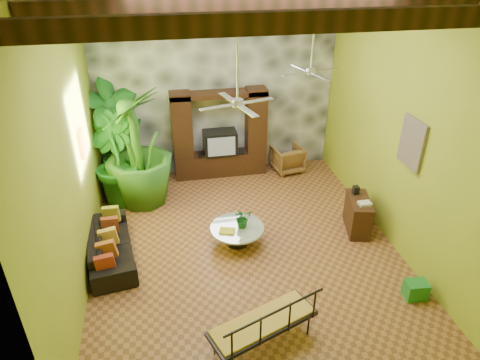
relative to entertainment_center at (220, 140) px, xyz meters
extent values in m
plane|color=brown|center=(0.00, -3.14, -0.97)|extent=(7.00, 7.00, 0.00)
cube|color=#91A224|center=(0.00, 0.36, 1.53)|extent=(6.00, 0.02, 5.00)
cube|color=#91A224|center=(-3.00, -3.14, 1.53)|extent=(0.02, 7.00, 5.00)
cube|color=#91A224|center=(3.00, -3.14, 1.53)|extent=(0.02, 7.00, 5.00)
cube|color=#3C4044|center=(0.00, 0.30, 1.53)|extent=(5.98, 0.10, 4.98)
cube|color=#3B1E12|center=(0.00, -5.74, 3.81)|extent=(5.95, 0.16, 0.22)
cube|color=#3B1E12|center=(0.00, -4.44, 3.81)|extent=(5.95, 0.16, 0.22)
cube|color=black|center=(0.00, 0.00, -0.67)|extent=(2.40, 0.50, 0.60)
cube|color=black|center=(-0.95, 0.00, 0.33)|extent=(0.50, 0.48, 2.00)
cube|color=black|center=(0.95, 0.00, 0.33)|extent=(0.50, 0.48, 2.00)
cube|color=black|center=(0.00, 0.00, 1.23)|extent=(2.40, 0.48, 0.12)
cube|color=black|center=(0.00, -0.02, -0.05)|extent=(0.85, 0.52, 0.62)
cube|color=#8C99A8|center=(0.00, -0.29, -0.05)|extent=(0.70, 0.02, 0.50)
cylinder|color=#BCBCC1|center=(-0.20, -3.54, 3.13)|extent=(0.04, 0.04, 1.80)
cylinder|color=#BCBCC1|center=(-0.20, -3.54, 2.23)|extent=(0.18, 0.18, 0.12)
cube|color=#BCBCC1|center=(0.15, -3.44, 2.21)|extent=(0.58, 0.26, 0.01)
cube|color=#BCBCC1|center=(-0.29, -3.19, 2.21)|extent=(0.26, 0.58, 0.01)
cube|color=#BCBCC1|center=(-0.55, -3.63, 2.21)|extent=(0.58, 0.26, 0.01)
cube|color=#BCBCC1|center=(-0.11, -3.88, 2.21)|extent=(0.26, 0.58, 0.01)
cylinder|color=#BCBCC1|center=(1.60, -1.94, 3.13)|extent=(0.04, 0.04, 1.80)
cylinder|color=#BCBCC1|center=(1.60, -1.94, 2.23)|extent=(0.18, 0.18, 0.12)
cube|color=#BCBCC1|center=(1.95, -1.84, 2.21)|extent=(0.58, 0.26, 0.01)
cube|color=#BCBCC1|center=(1.51, -1.59, 2.21)|extent=(0.26, 0.58, 0.01)
cube|color=#BCBCC1|center=(1.25, -2.03, 2.21)|extent=(0.58, 0.26, 0.01)
cube|color=#BCBCC1|center=(1.69, -2.28, 2.21)|extent=(0.26, 0.58, 0.01)
cube|color=gold|center=(-2.96, -2.14, 1.13)|extent=(0.06, 0.32, 0.55)
cube|color=#275692|center=(2.96, -3.74, 1.33)|extent=(0.06, 0.70, 0.90)
imported|color=black|center=(-2.65, -3.04, -0.66)|extent=(1.10, 2.17, 0.61)
imported|color=olive|center=(1.80, -0.18, -0.62)|extent=(0.86, 0.88, 0.70)
imported|color=#185C1D|center=(-2.58, -0.12, 0.42)|extent=(1.74, 1.51, 2.78)
imported|color=#1C6A20|center=(-2.60, -0.90, 0.11)|extent=(1.45, 1.52, 2.16)
imported|color=#2E6B1C|center=(-2.02, -1.00, 0.42)|extent=(2.06, 2.06, 2.76)
cylinder|color=black|center=(-0.13, -3.06, -0.79)|extent=(0.47, 0.47, 0.36)
cylinder|color=#B3BFB9|center=(-0.13, -3.06, -0.59)|extent=(1.10, 1.10, 0.04)
imported|color=#16561D|center=(-0.01, -3.05, -0.37)|extent=(0.44, 0.42, 0.39)
cube|color=yellow|center=(-0.35, -3.18, -0.55)|extent=(0.36, 0.30, 0.03)
cube|color=black|center=(-0.22, -5.64, -0.52)|extent=(1.78, 1.12, 0.07)
cube|color=gold|center=(-0.22, -5.64, -0.48)|extent=(1.69, 1.04, 0.06)
cube|color=black|center=(-0.22, -5.94, -0.25)|extent=(1.60, 0.63, 0.54)
cube|color=#381D12|center=(2.50, -3.07, -0.59)|extent=(0.63, 1.01, 0.75)
cube|color=#1E7126|center=(2.65, -5.17, -0.80)|extent=(0.40, 0.31, 0.33)
camera|label=1|loc=(-1.43, -10.03, 4.53)|focal=32.00mm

